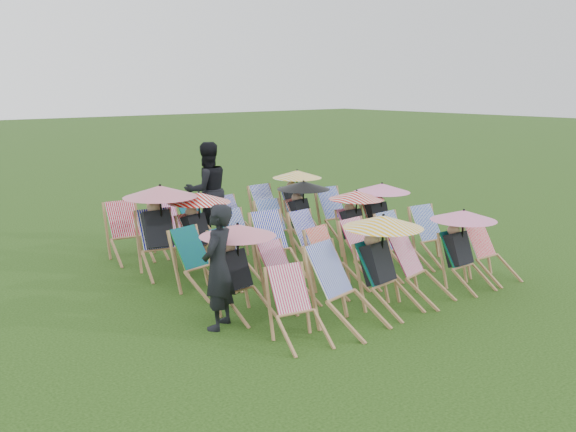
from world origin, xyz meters
TOP-DOWN VIEW (x-y plane):
  - ground at (0.00, 0.00)m, footprint 100.00×100.00m
  - deckchair_0 at (-2.01, -2.26)m, footprint 0.71×0.89m
  - deckchair_1 at (-1.25, -2.29)m, footprint 0.85×1.06m
  - deckchair_2 at (-0.38, -2.15)m, footprint 1.08×1.16m
  - deckchair_3 at (0.30, -2.21)m, footprint 0.77×0.96m
  - deckchair_4 at (1.27, -2.24)m, footprint 0.98×1.02m
  - deckchair_5 at (1.94, -2.27)m, footprint 0.63×0.84m
  - deckchair_6 at (-2.00, -1.06)m, footprint 1.02×1.09m
  - deckchair_7 at (-1.28, -1.19)m, footprint 0.68×0.86m
  - deckchair_8 at (-0.34, -1.16)m, footprint 0.75×0.94m
  - deckchair_9 at (0.37, -1.17)m, footprint 0.71×0.92m
  - deckchair_10 at (1.26, -1.08)m, footprint 0.68×0.90m
  - deckchair_11 at (2.09, -1.09)m, footprint 0.70×0.91m
  - deckchair_12 at (-1.90, 0.04)m, footprint 0.77×0.96m
  - deckchair_13 at (-1.29, 0.05)m, footprint 0.67×0.84m
  - deckchair_14 at (-0.47, 0.07)m, footprint 0.77×0.98m
  - deckchair_15 at (0.32, 0.05)m, footprint 0.66×0.87m
  - deckchair_16 at (1.31, 0.03)m, footprint 0.98×1.03m
  - deckchair_17 at (1.97, 0.04)m, footprint 1.04×1.10m
  - deckchair_18 at (-1.88, 1.32)m, footprint 1.19×1.27m
  - deckchair_19 at (-1.19, 1.19)m, footprint 1.05×1.15m
  - deckchair_20 at (-0.41, 1.15)m, footprint 0.57×0.79m
  - deckchair_21 at (0.43, 1.20)m, footprint 0.68×0.89m
  - deckchair_22 at (1.18, 1.29)m, footprint 1.01×1.08m
  - deckchair_23 at (2.04, 1.25)m, footprint 0.71×0.94m
  - deckchair_24 at (-1.93, 2.39)m, footprint 0.75×0.97m
  - deckchair_25 at (-1.13, 2.31)m, footprint 0.66×0.87m
  - deckchair_26 at (-0.48, 2.42)m, footprint 0.70×0.89m
  - deckchair_27 at (0.33, 2.31)m, footprint 0.68×0.87m
  - deckchair_28 at (1.23, 2.39)m, footprint 0.67×0.91m
  - deckchair_29 at (1.95, 2.41)m, footprint 1.04×1.09m
  - person_left at (-2.48, -1.27)m, footprint 0.69×0.63m
  - person_rear at (0.02, 2.92)m, footprint 1.02×0.84m

SIDE VIEW (x-z plane):
  - ground at x=0.00m, z-range 0.00..0.00m
  - deckchair_13 at x=-1.29m, z-range 0.00..0.83m
  - deckchair_7 at x=-1.28m, z-range 0.00..0.85m
  - deckchair_20 at x=-0.41m, z-range 0.00..0.85m
  - deckchair_27 at x=0.33m, z-range 0.00..0.86m
  - deckchair_0 at x=-2.01m, z-range 0.00..0.86m
  - deckchair_5 at x=1.94m, z-range 0.00..0.88m
  - deckchair_26 at x=-0.48m, z-range 0.00..0.89m
  - deckchair_15 at x=0.32m, z-range 0.00..0.90m
  - deckchair_25 at x=-1.13m, z-range 0.00..0.91m
  - deckchair_21 at x=0.43m, z-range 0.00..0.91m
  - deckchair_8 at x=-0.34m, z-range 0.00..0.92m
  - deckchair_12 at x=-1.90m, z-range 0.00..0.93m
  - deckchair_10 at x=1.26m, z-range 0.00..0.93m
  - deckchair_3 at x=0.30m, z-range 0.00..0.93m
  - deckchair_11 at x=2.09m, z-range 0.00..0.93m
  - deckchair_9 at x=0.37m, z-range 0.00..0.94m
  - deckchair_28 at x=1.23m, z-range 0.00..0.97m
  - deckchair_14 at x=-0.47m, z-range 0.00..0.97m
  - deckchair_23 at x=2.04m, z-range 0.00..0.97m
  - deckchair_24 at x=-1.93m, z-range 0.00..0.98m
  - deckchair_1 at x=-1.25m, z-range 0.00..1.03m
  - deckchair_4 at x=1.27m, z-range 0.03..1.20m
  - deckchair_16 at x=1.31m, z-range 0.03..1.20m
  - deckchair_22 at x=1.18m, z-range 0.03..1.24m
  - deckchair_6 at x=-2.00m, z-range 0.03..1.24m
  - deckchair_29 at x=1.95m, z-range 0.03..1.26m
  - deckchair_17 at x=1.97m, z-range 0.03..1.26m
  - deckchair_19 at x=-1.19m, z-range 0.03..1.29m
  - deckchair_2 at x=-0.38m, z-range 0.04..1.32m
  - deckchair_18 at x=-1.88m, z-range 0.04..1.46m
  - person_left at x=-2.48m, z-range 0.00..1.58m
  - person_rear at x=0.02m, z-range 0.00..1.91m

